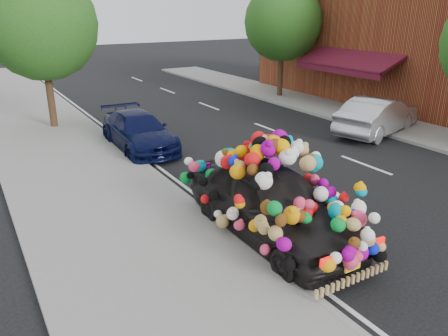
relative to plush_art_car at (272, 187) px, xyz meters
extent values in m
plane|color=black|center=(1.61, 2.03, -1.13)|extent=(100.00, 100.00, 0.00)
cube|color=gray|center=(-2.69, 2.03, -1.07)|extent=(4.00, 60.00, 0.12)
cube|color=gray|center=(-0.74, 2.03, -1.07)|extent=(0.15, 60.00, 0.13)
cube|color=gray|center=(9.81, 5.03, -1.07)|extent=(3.00, 40.00, 0.12)
cube|color=#4E0E1F|center=(10.31, 8.03, 1.22)|extent=(1.62, 5.20, 0.75)
cube|color=#4E0E1F|center=(9.56, 8.03, 0.82)|extent=(0.06, 5.20, 0.35)
cylinder|color=#332114|center=(-2.19, 11.53, 0.23)|extent=(0.28, 0.28, 2.73)
sphere|color=#144913|center=(-2.19, 11.53, 2.90)|extent=(4.20, 4.20, 4.20)
cylinder|color=#332114|center=(9.61, 12.03, 0.19)|extent=(0.28, 0.28, 2.64)
sphere|color=#144913|center=(9.61, 12.03, 2.77)|extent=(4.00, 4.00, 4.00)
imported|color=black|center=(0.00, 0.00, -0.36)|extent=(1.85, 4.57, 1.55)
cube|color=red|center=(-0.63, -2.30, -0.35)|extent=(0.22, 0.06, 0.14)
cube|color=red|center=(0.62, -2.30, -0.35)|extent=(0.22, 0.06, 0.14)
cube|color=yellow|center=(-0.01, -2.31, -0.65)|extent=(0.34, 0.04, 0.12)
imported|color=black|center=(-0.19, 7.30, -0.52)|extent=(1.81, 4.26, 1.23)
imported|color=#A9AAB0|center=(8.34, 4.34, -0.42)|extent=(4.58, 2.61, 1.43)
camera|label=1|loc=(-5.16, -6.62, 3.50)|focal=35.00mm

